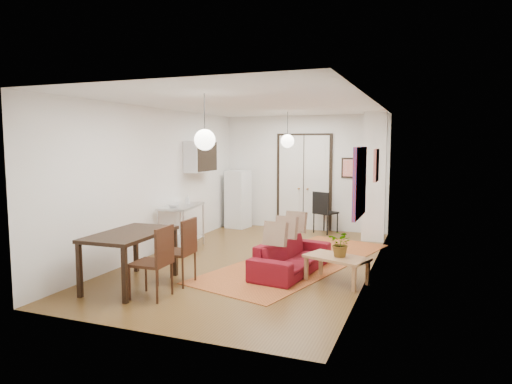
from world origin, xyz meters
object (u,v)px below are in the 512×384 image
(dining_table, at_px, (130,238))
(black_side_chair, at_px, (327,208))
(dining_chair_near, at_px, (180,244))
(dining_chair_far, at_px, (155,254))
(fridge, at_px, (238,199))
(coffee_table, at_px, (337,260))
(sofa, at_px, (292,256))
(kitchen_counter, at_px, (182,221))

(dining_table, bearing_deg, black_side_chair, 70.27)
(dining_chair_near, relative_size, dining_chair_far, 1.00)
(dining_chair_far, xyz_separation_m, black_side_chair, (1.31, 5.57, 0.00))
(black_side_chair, bearing_deg, fridge, 29.62)
(dining_table, bearing_deg, dining_chair_near, 37.23)
(dining_chair_near, bearing_deg, coffee_table, 107.15)
(dining_table, bearing_deg, coffee_table, 23.37)
(dining_table, distance_m, dining_chair_far, 0.66)
(sofa, relative_size, kitchen_counter, 1.47)
(fridge, xyz_separation_m, dining_table, (0.40, -5.13, -0.00))
(coffee_table, bearing_deg, dining_table, -156.63)
(dining_table, relative_size, dining_chair_far, 1.49)
(coffee_table, bearing_deg, kitchen_counter, 161.98)
(fridge, distance_m, black_side_chair, 2.32)
(kitchen_counter, bearing_deg, dining_chair_near, -68.72)
(dining_chair_far, bearing_deg, kitchen_counter, -159.68)
(fridge, relative_size, black_side_chair, 1.45)
(kitchen_counter, height_order, dining_chair_near, dining_chair_near)
(dining_table, relative_size, dining_chair_near, 1.49)
(fridge, bearing_deg, dining_chair_near, -69.99)
(black_side_chair, bearing_deg, dining_table, 95.14)
(dining_chair_near, distance_m, dining_chair_far, 0.70)
(black_side_chair, bearing_deg, dining_chair_far, 101.63)
(sofa, bearing_deg, kitchen_counter, 81.18)
(fridge, xyz_separation_m, dining_chair_near, (1.00, -4.68, -0.14))
(kitchen_counter, distance_m, fridge, 2.75)
(fridge, height_order, black_side_chair, fridge)
(sofa, height_order, coffee_table, sofa)
(dining_table, height_order, dining_chair_far, dining_chair_far)
(fridge, bearing_deg, dining_chair_far, -71.52)
(black_side_chair, bearing_deg, dining_chair_near, 99.81)
(coffee_table, distance_m, dining_chair_near, 2.50)
(sofa, xyz_separation_m, dining_chair_near, (-1.51, -1.15, 0.33))
(coffee_table, bearing_deg, sofa, 158.33)
(coffee_table, relative_size, black_side_chair, 1.06)
(coffee_table, xyz_separation_m, black_side_chair, (-1.04, 4.05, 0.23))
(fridge, distance_m, dining_chair_near, 4.79)
(dining_chair_near, distance_m, black_side_chair, 5.04)
(sofa, height_order, kitchen_counter, kitchen_counter)
(kitchen_counter, height_order, black_side_chair, black_side_chair)
(kitchen_counter, xyz_separation_m, dining_chair_far, (1.08, -2.63, -0.00))
(fridge, height_order, dining_table, fridge)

